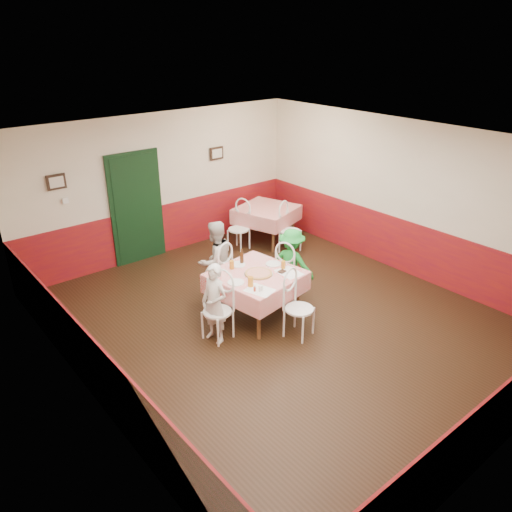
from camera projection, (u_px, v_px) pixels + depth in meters
floor at (279, 320)px, 7.89m from camera, size 7.00×7.00×0.00m
ceiling at (284, 143)px, 6.72m from camera, size 7.00×7.00×0.00m
back_wall at (162, 185)px, 9.76m from camera, size 6.00×0.10×2.80m
left_wall at (82, 304)px, 5.57m from camera, size 0.10×7.00×2.80m
right_wall at (404, 198)px, 9.03m from camera, size 0.10×7.00×2.80m
wainscot_back at (166, 228)px, 10.12m from camera, size 6.00×0.03×1.00m
wainscot_front at (502, 416)px, 5.23m from camera, size 6.00×0.03×1.00m
wainscot_left at (94, 369)px, 5.96m from camera, size 0.03×7.00×1.00m
wainscot_right at (398, 244)px, 9.40m from camera, size 0.03×7.00×1.00m
door at (137, 209)px, 9.52m from camera, size 0.96×0.06×2.10m
picture_left at (56, 182)px, 8.38m from camera, size 0.32×0.03×0.26m
picture_right at (217, 153)px, 10.29m from camera, size 0.32×0.03×0.26m
thermostat at (65, 201)px, 8.59m from camera, size 0.10×0.03×0.10m
main_table at (256, 295)px, 7.86m from camera, size 1.40×1.40×0.77m
second_table at (266, 224)px, 10.67m from camera, size 1.41×1.41×0.77m
chair_left at (217, 312)px, 7.25m from camera, size 0.49×0.49×0.90m
chair_right at (289, 273)px, 8.41m from camera, size 0.54×0.54×0.90m
chair_far at (218, 274)px, 8.34m from camera, size 0.50×0.50×0.90m
chair_near at (299, 309)px, 7.32m from camera, size 0.52×0.52×0.90m
chair_second_a at (239, 229)px, 10.21m from camera, size 0.53×0.53×0.90m
chair_second_b at (290, 231)px, 10.11m from camera, size 0.53×0.53×0.90m
pizza at (259, 273)px, 7.66m from camera, size 0.48×0.48×0.03m
plate_left at (236, 282)px, 7.41m from camera, size 0.29×0.29×0.01m
plate_right at (273, 264)px, 7.99m from camera, size 0.29×0.29×0.01m
plate_far at (238, 265)px, 7.96m from camera, size 0.29×0.29×0.01m
glass_a at (251, 282)px, 7.28m from camera, size 0.09×0.09×0.15m
glass_b at (283, 265)px, 7.83m from camera, size 0.08×0.08×0.13m
glass_c at (232, 265)px, 7.81m from camera, size 0.08×0.08×0.14m
beer_bottle at (242, 257)px, 7.97m from camera, size 0.07×0.07×0.23m
shaker_a at (260, 289)px, 7.15m from camera, size 0.04×0.04×0.09m
shaker_b at (262, 288)px, 7.18m from camera, size 0.04×0.04×0.09m
shaker_c at (255, 289)px, 7.15m from camera, size 0.04×0.04×0.09m
menu_left at (260, 290)px, 7.20m from camera, size 0.40×0.47×0.00m
menu_right at (289, 272)px, 7.72m from camera, size 0.32×0.41×0.00m
wallet at (282, 272)px, 7.73m from camera, size 0.12×0.11×0.02m
diner_left at (214, 304)px, 7.15m from camera, size 0.37×0.49×1.22m
diner_far at (215, 261)px, 8.28m from camera, size 0.71×0.58×1.38m
diner_right at (291, 263)px, 8.38m from camera, size 0.72×0.90×1.22m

